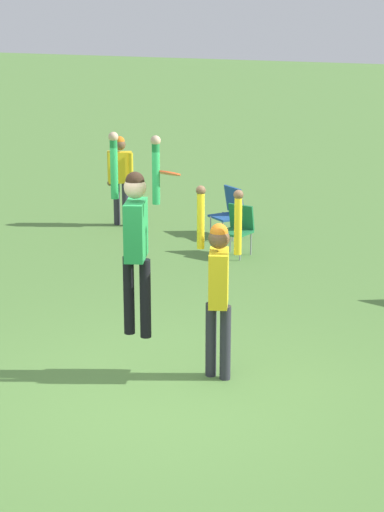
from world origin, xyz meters
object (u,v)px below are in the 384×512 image
object	(u,v)px
person_defending	(219,280)
camping_chair_5	(238,226)
frisbee	(168,173)
person_spectator_near	(120,172)
person_jumping	(136,231)
camping_chair_0	(231,209)

from	to	relation	value
person_defending	camping_chair_5	distance (m)	5.01
frisbee	person_spectator_near	distance (m)	7.19
person_jumping	camping_chair_0	xyz separation A→B (m)	(-2.07, 5.93, -1.16)
person_defending	camping_chair_5	bearing A→B (deg)	178.81
person_jumping	person_spectator_near	world-z (taller)	person_jumping
frisbee	person_spectator_near	xyz separation A→B (m)	(-4.53, 5.44, -1.26)
person_defending	camping_chair_0	world-z (taller)	person_defending
person_defending	camping_chair_0	distance (m)	6.25
person_spectator_near	person_defending	bearing A→B (deg)	-86.60
person_defending	camping_chair_0	bearing A→B (deg)	-179.50
camping_chair_0	camping_chair_5	size ratio (longest dim) A/B	1.05
person_jumping	person_defending	bearing A→B (deg)	-90.00
person_jumping	frisbee	xyz separation A→B (m)	(0.32, 0.13, 0.63)
person_defending	camping_chair_5	world-z (taller)	person_defending
person_defending	person_spectator_near	distance (m)	7.19
person_spectator_near	camping_chair_5	bearing A→B (deg)	-54.21
person_jumping	camping_chair_0	bearing A→B (deg)	-7.54
person_jumping	person_spectator_near	size ratio (longest dim) A/B	1.31
person_jumping	person_defending	world-z (taller)	person_jumping
person_defending	frisbee	size ratio (longest dim) A/B	7.86
camping_chair_0	person_spectator_near	xyz separation A→B (m)	(-2.14, -0.36, 0.53)
camping_chair_0	person_spectator_near	bearing A→B (deg)	37.79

